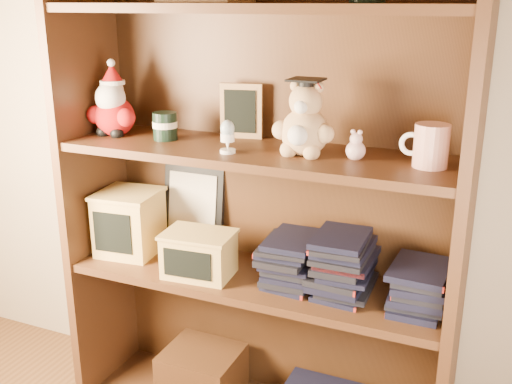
# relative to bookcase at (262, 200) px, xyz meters

# --- Properties ---
(bookcase) EXTENTS (1.20, 0.35, 1.60)m
(bookcase) POSITION_rel_bookcase_xyz_m (0.00, 0.00, 0.00)
(bookcase) COLOR #482914
(bookcase) RESTS_ON ground
(shelf_lower) EXTENTS (1.14, 0.33, 0.02)m
(shelf_lower) POSITION_rel_bookcase_xyz_m (0.00, -0.05, -0.24)
(shelf_lower) COLOR #482914
(shelf_lower) RESTS_ON ground
(shelf_upper) EXTENTS (1.14, 0.33, 0.02)m
(shelf_upper) POSITION_rel_bookcase_xyz_m (0.00, -0.05, 0.16)
(shelf_upper) COLOR #482914
(shelf_upper) RESTS_ON ground
(santa_plush) EXTENTS (0.17, 0.12, 0.24)m
(santa_plush) POSITION_rel_bookcase_xyz_m (-0.48, -0.06, 0.26)
(santa_plush) COLOR #A50F0F
(santa_plush) RESTS_ON shelf_upper
(teachers_tin) EXTENTS (0.08, 0.08, 0.08)m
(teachers_tin) POSITION_rel_bookcase_xyz_m (-0.30, -0.05, 0.21)
(teachers_tin) COLOR black
(teachers_tin) RESTS_ON shelf_upper
(chalkboard_plaque) EXTENTS (0.13, 0.08, 0.17)m
(chalkboard_plaque) POSITION_rel_bookcase_xyz_m (-0.10, 0.06, 0.25)
(chalkboard_plaque) COLOR #9E7547
(chalkboard_plaque) RESTS_ON shelf_upper
(egg_cup) EXTENTS (0.04, 0.04, 0.09)m
(egg_cup) POSITION_rel_bookcase_xyz_m (-0.05, -0.13, 0.22)
(egg_cup) COLOR white
(egg_cup) RESTS_ON shelf_upper
(grad_teddy_bear) EXTENTS (0.18, 0.15, 0.21)m
(grad_teddy_bear) POSITION_rel_bookcase_xyz_m (0.15, -0.06, 0.25)
(grad_teddy_bear) COLOR tan
(grad_teddy_bear) RESTS_ON shelf_upper
(pink_figurine) EXTENTS (0.05, 0.05, 0.08)m
(pink_figurine) POSITION_rel_bookcase_xyz_m (0.29, -0.05, 0.20)
(pink_figurine) COLOR beige
(pink_figurine) RESTS_ON shelf_upper
(teacher_mug) EXTENTS (0.13, 0.09, 0.11)m
(teacher_mug) POSITION_rel_bookcase_xyz_m (0.48, -0.05, 0.23)
(teacher_mug) COLOR silver
(teacher_mug) RESTS_ON shelf_upper
(certificate_frame) EXTENTS (0.22, 0.06, 0.28)m
(certificate_frame) POSITION_rel_bookcase_xyz_m (-0.29, 0.09, -0.09)
(certificate_frame) COLOR black
(certificate_frame) RESTS_ON shelf_lower
(treats_box) EXTENTS (0.21, 0.21, 0.21)m
(treats_box) POSITION_rel_bookcase_xyz_m (-0.46, -0.05, -0.12)
(treats_box) COLOR tan
(treats_box) RESTS_ON shelf_lower
(pencils_box) EXTENTS (0.22, 0.17, 0.14)m
(pencils_box) POSITION_rel_bookcase_xyz_m (-0.16, -0.12, -0.16)
(pencils_box) COLOR tan
(pencils_box) RESTS_ON shelf_lower
(book_stack_left) EXTENTS (0.14, 0.20, 0.14)m
(book_stack_left) POSITION_rel_bookcase_xyz_m (0.11, -0.05, -0.16)
(book_stack_left) COLOR black
(book_stack_left) RESTS_ON shelf_lower
(book_stack_mid) EXTENTS (0.14, 0.20, 0.18)m
(book_stack_mid) POSITION_rel_bookcase_xyz_m (0.28, -0.05, -0.14)
(book_stack_mid) COLOR black
(book_stack_mid) RESTS_ON shelf_lower
(book_stack_right) EXTENTS (0.14, 0.20, 0.11)m
(book_stack_right) POSITION_rel_bookcase_xyz_m (0.49, -0.05, -0.17)
(book_stack_right) COLOR black
(book_stack_right) RESTS_ON shelf_lower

